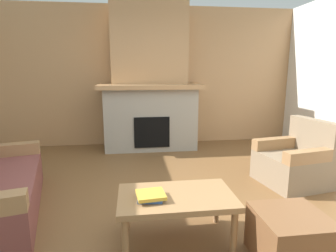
# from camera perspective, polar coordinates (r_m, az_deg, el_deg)

# --- Properties ---
(ground) EXTENTS (9.00, 9.00, 0.00)m
(ground) POSITION_cam_1_polar(r_m,az_deg,el_deg) (3.02, -0.02, -17.93)
(ground) COLOR brown
(wall_back_wood_panel) EXTENTS (6.00, 0.12, 2.70)m
(wall_back_wood_panel) POSITION_cam_1_polar(r_m,az_deg,el_deg) (5.62, -4.04, 10.11)
(wall_back_wood_panel) COLOR tan
(wall_back_wood_panel) RESTS_ON ground
(fireplace) EXTENTS (1.90, 0.82, 2.70)m
(fireplace) POSITION_cam_1_polar(r_m,az_deg,el_deg) (5.25, -3.76, 7.99)
(fireplace) COLOR gray
(fireplace) RESTS_ON ground
(armchair) EXTENTS (0.88, 0.88, 0.85)m
(armchair) POSITION_cam_1_polar(r_m,az_deg,el_deg) (4.04, 24.86, -6.75)
(armchair) COLOR #847056
(armchair) RESTS_ON ground
(coffee_table) EXTENTS (1.00, 0.60, 0.43)m
(coffee_table) POSITION_cam_1_polar(r_m,az_deg,el_deg) (2.47, 1.74, -15.17)
(coffee_table) COLOR #997047
(coffee_table) RESTS_ON ground
(ottoman) EXTENTS (0.52, 0.52, 0.40)m
(ottoman) POSITION_cam_1_polar(r_m,az_deg,el_deg) (2.51, 23.92, -20.39)
(ottoman) COLOR brown
(ottoman) RESTS_ON ground
(book_stack_near_edge) EXTENTS (0.25, 0.24, 0.06)m
(book_stack_near_edge) POSITION_cam_1_polar(r_m,az_deg,el_deg) (2.37, -3.61, -14.23)
(book_stack_near_edge) COLOR #335699
(book_stack_near_edge) RESTS_ON coffee_table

